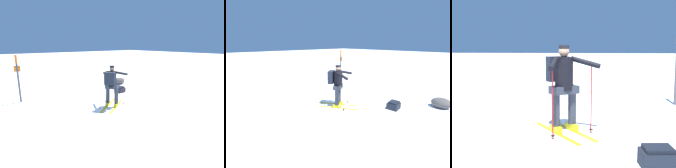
% 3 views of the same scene
% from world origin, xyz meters
% --- Properties ---
extents(ground_plane, '(80.00, 80.00, 0.00)m').
position_xyz_m(ground_plane, '(0.00, 0.00, 0.00)').
color(ground_plane, white).
extents(skier, '(1.60, 1.29, 1.58)m').
position_xyz_m(skier, '(0.31, 0.09, 0.92)').
color(skier, gold).
rests_on(skier, ground_plane).
extents(dropped_backpack, '(0.42, 0.47, 0.29)m').
position_xyz_m(dropped_backpack, '(-1.28, -1.27, 0.14)').
color(dropped_backpack, black).
rests_on(dropped_backpack, ground_plane).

